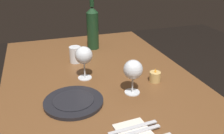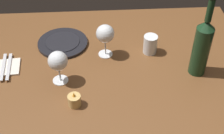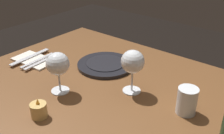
{
  "view_description": "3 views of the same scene",
  "coord_description": "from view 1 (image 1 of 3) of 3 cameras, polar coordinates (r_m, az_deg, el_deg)",
  "views": [
    {
      "loc": [
        1.05,
        -0.27,
        1.28
      ],
      "look_at": [
        0.09,
        0.05,
        0.82
      ],
      "focal_mm": 39.21,
      "sensor_mm": 36.0,
      "label": 1
    },
    {
      "loc": [
        0.05,
        1.12,
        1.71
      ],
      "look_at": [
        -0.01,
        0.09,
        0.8
      ],
      "focal_mm": 52.64,
      "sensor_mm": 36.0,
      "label": 2
    },
    {
      "loc": [
        -0.46,
        0.63,
        1.27
      ],
      "look_at": [
        0.05,
        0.01,
        0.86
      ],
      "focal_mm": 43.63,
      "sensor_mm": 36.0,
      "label": 3
    }
  ],
  "objects": [
    {
      "name": "water_tumbler",
      "position": [
        1.36,
        -8.54,
        2.72
      ],
      "size": [
        0.06,
        0.06,
        0.09
      ],
      "color": "white",
      "rests_on": "dining_table"
    },
    {
      "name": "votive_candle",
      "position": [
        1.16,
        9.97,
        -2.3
      ],
      "size": [
        0.05,
        0.05,
        0.07
      ],
      "color": "#DBB266",
      "rests_on": "dining_table"
    },
    {
      "name": "wine_glass_left",
      "position": [
        1.14,
        -6.59,
        2.55
      ],
      "size": [
        0.08,
        0.08,
        0.16
      ],
      "color": "white",
      "rests_on": "dining_table"
    },
    {
      "name": "dinner_plate",
      "position": [
        1.0,
        -8.94,
        -7.95
      ],
      "size": [
        0.24,
        0.24,
        0.02
      ],
      "color": "black",
      "rests_on": "dining_table"
    },
    {
      "name": "fork_outer",
      "position": [
        0.86,
        4.95,
        -13.89
      ],
      "size": [
        0.03,
        0.18,
        0.0
      ],
      "color": "silver",
      "rests_on": "folded_napkin"
    },
    {
      "name": "wine_glass_right",
      "position": [
        1.02,
        4.93,
        -0.78
      ],
      "size": [
        0.08,
        0.08,
        0.15
      ],
      "color": "white",
      "rests_on": "dining_table"
    },
    {
      "name": "dining_table",
      "position": [
        1.26,
        -3.33,
        -5.54
      ],
      "size": [
        1.3,
        0.9,
        0.74
      ],
      "color": "brown",
      "rests_on": "ground"
    },
    {
      "name": "fork_inner",
      "position": [
        0.84,
        5.63,
        -14.89
      ],
      "size": [
        0.03,
        0.18,
        0.0
      ],
      "color": "silver",
      "rests_on": "folded_napkin"
    },
    {
      "name": "wine_bottle",
      "position": [
        1.53,
        -4.54,
        9.38
      ],
      "size": [
        0.07,
        0.07,
        0.37
      ],
      "color": "#19381E",
      "rests_on": "dining_table"
    }
  ]
}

